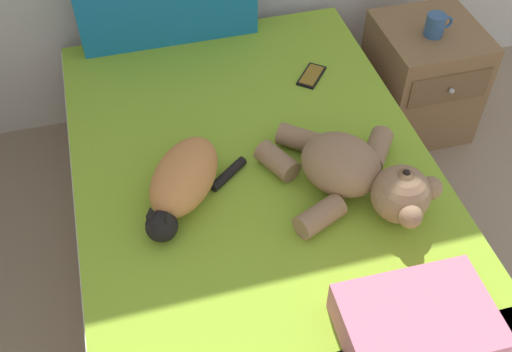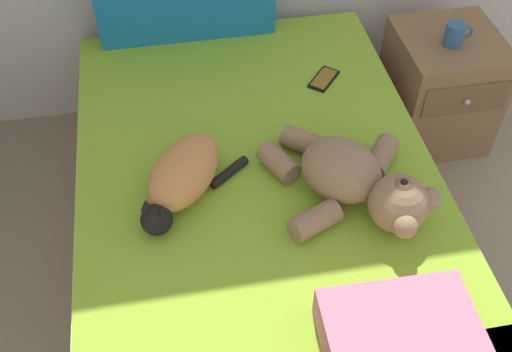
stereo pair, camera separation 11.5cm
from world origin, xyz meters
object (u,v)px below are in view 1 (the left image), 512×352
Objects in this scene: nightstand at (421,78)px; mug at (436,25)px; teddy_bear at (357,174)px; bed at (259,224)px; cat at (182,181)px; cell_phone at (312,76)px; throw_pillow at (417,324)px.

mug reaches higher than nightstand.
nightstand is (0.64, 0.74, -0.31)m from teddy_bear.
cat is (-0.26, -0.01, 0.31)m from bed.
cat reaches higher than nightstand.
cell_phone is 1.33× the size of mug.
teddy_bear is at bearing -25.49° from bed.
cat is at bearing -177.97° from bed.
cell_phone is (0.06, 0.61, -0.08)m from teddy_bear.
teddy_bear is at bearing -95.50° from cell_phone.
bed is 16.03× the size of mug.
teddy_bear is at bearing -131.56° from mug.
cell_phone is 1.14m from throw_pillow.
nightstand is at bearing 27.34° from cat.
nightstand is at bearing 61.79° from throw_pillow.
teddy_bear is 3.59× the size of cell_phone.
mug is (0.66, 1.22, 0.03)m from throw_pillow.
throw_pillow is at bearing -69.05° from bed.
mug is (0.56, 0.09, 0.08)m from cell_phone.
cell_phone is at bearing -167.76° from nightstand.
bed is 1.12m from mug.
cat reaches higher than mug.
nightstand is (0.93, 0.60, 0.02)m from bed.
bed is 12.05× the size of cell_phone.
nightstand reaches higher than cell_phone.
teddy_bear is at bearing -13.18° from cat.
cell_phone reaches higher than bed.
mug is at bearing 9.23° from cell_phone.
cat is at bearing -153.65° from mug.
cell_phone is at bearing 84.50° from teddy_bear.
cat is at bearing -141.03° from cell_phone.
cell_phone is 0.40× the size of throw_pillow.
bed is 4.81× the size of throw_pillow.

